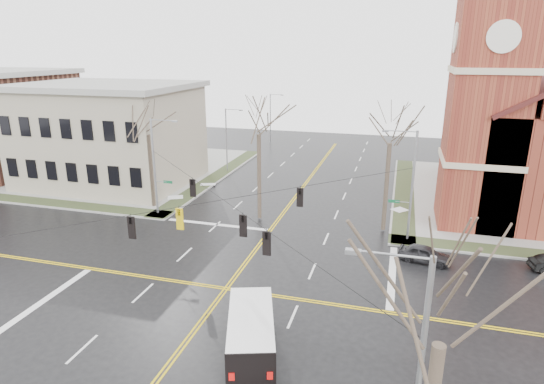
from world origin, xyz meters
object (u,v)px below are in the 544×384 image
(cargo_van, at_px, (251,329))
(tree_nw_far, at_px, (148,130))
(streetlight_north_b, at_px, (271,116))
(signal_pole_ne, at_px, (410,183))
(tree_nw_near, at_px, (259,128))
(tree_se, at_px, (442,327))
(parked_car_a, at_px, (425,254))
(streetlight_north_a, at_px, (227,138))
(signal_pole_se, at_px, (414,371))
(signal_pole_nw, at_px, (156,164))
(tree_ne, at_px, (390,137))

(cargo_van, bearing_deg, tree_nw_far, 112.90)
(streetlight_north_b, xyz_separation_m, tree_nw_far, (-2.25, -34.77, 3.31))
(signal_pole_ne, height_order, tree_nw_far, tree_nw_far)
(streetlight_north_b, relative_size, tree_nw_near, 0.68)
(tree_nw_near, distance_m, tree_se, 30.31)
(streetlight_north_b, xyz_separation_m, parked_car_a, (23.36, -40.28, -3.83))
(streetlight_north_a, relative_size, parked_car_a, 2.12)
(signal_pole_se, xyz_separation_m, streetlight_north_a, (-21.97, 39.50, -0.48))
(signal_pole_nw, relative_size, tree_ne, 0.79)
(parked_car_a, bearing_deg, tree_nw_near, 81.90)
(cargo_van, height_order, tree_nw_far, tree_nw_far)
(signal_pole_se, bearing_deg, tree_nw_far, 134.41)
(cargo_van, relative_size, tree_nw_near, 0.54)
(streetlight_north_b, height_order, tree_nw_near, tree_nw_near)
(signal_pole_nw, height_order, tree_nw_far, tree_nw_far)
(streetlight_north_a, bearing_deg, tree_ne, -36.53)
(streetlight_north_a, relative_size, cargo_van, 1.26)
(streetlight_north_a, distance_m, tree_nw_far, 15.30)
(streetlight_north_b, bearing_deg, streetlight_north_a, -90.00)
(streetlight_north_b, xyz_separation_m, tree_nw_near, (8.93, -35.12, 4.02))
(signal_pole_nw, bearing_deg, tree_nw_far, 132.51)
(streetlight_north_a, height_order, tree_se, tree_se)
(tree_nw_near, xyz_separation_m, tree_ne, (11.19, 0.21, -0.22))
(streetlight_north_a, bearing_deg, signal_pole_ne, -36.90)
(cargo_van, distance_m, parked_car_a, 16.24)
(streetlight_north_b, height_order, cargo_van, streetlight_north_b)
(signal_pole_se, distance_m, streetlight_north_b, 63.43)
(signal_pole_ne, distance_m, tree_nw_near, 13.58)
(streetlight_north_a, relative_size, tree_nw_far, 0.75)
(tree_se, bearing_deg, signal_pole_se, 95.73)
(parked_car_a, relative_size, tree_se, 0.32)
(signal_pole_nw, distance_m, tree_ne, 21.12)
(streetlight_north_a, relative_size, streetlight_north_b, 1.00)
(tree_ne, bearing_deg, tree_nw_far, 179.64)
(tree_se, bearing_deg, tree_ne, 94.44)
(cargo_van, relative_size, tree_se, 0.54)
(streetlight_north_a, bearing_deg, tree_nw_near, -59.43)
(signal_pole_ne, bearing_deg, tree_se, -89.37)
(cargo_van, height_order, tree_nw_near, tree_nw_near)
(streetlight_north_b, bearing_deg, cargo_van, -75.09)
(signal_pole_nw, bearing_deg, cargo_van, -49.02)
(tree_nw_far, height_order, tree_nw_near, tree_nw_near)
(signal_pole_nw, xyz_separation_m, cargo_van, (14.98, -17.24, -3.61))
(signal_pole_nw, height_order, signal_pole_se, same)
(parked_car_a, bearing_deg, signal_pole_se, -172.55)
(cargo_van, relative_size, parked_car_a, 1.68)
(signal_pole_nw, distance_m, parked_car_a, 24.70)
(tree_ne, bearing_deg, signal_pole_nw, -175.63)
(tree_nw_far, bearing_deg, streetlight_north_a, 81.33)
(signal_pole_se, height_order, cargo_van, signal_pole_se)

